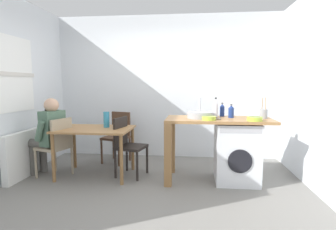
% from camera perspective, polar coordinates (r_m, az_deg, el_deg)
% --- Properties ---
extents(ground_plane, '(5.46, 5.46, 0.00)m').
position_cam_1_polar(ground_plane, '(3.55, -3.44, -16.46)').
color(ground_plane, slate).
extents(wall_back, '(4.60, 0.10, 2.70)m').
position_cam_1_polar(wall_back, '(5.00, -0.27, 6.18)').
color(wall_back, silver).
rests_on(wall_back, ground_plane).
extents(wall_counter_side, '(0.10, 3.80, 2.70)m').
position_cam_1_polar(wall_counter_side, '(3.60, 32.65, 4.93)').
color(wall_counter_side, silver).
rests_on(wall_counter_side, ground_plane).
extents(radiator, '(0.10, 0.80, 0.70)m').
position_cam_1_polar(radiator, '(4.47, -29.48, -7.69)').
color(radiator, white).
rests_on(radiator, ground_plane).
extents(dining_table, '(1.10, 0.76, 0.74)m').
position_cam_1_polar(dining_table, '(4.08, -15.86, -4.17)').
color(dining_table, '#9E7042').
rests_on(dining_table, ground_plane).
extents(chair_person_seat, '(0.50, 0.50, 0.90)m').
position_cam_1_polar(chair_person_seat, '(4.23, -23.38, -5.95)').
color(chair_person_seat, gray).
rests_on(chair_person_seat, ground_plane).
extents(chair_opposite, '(0.48, 0.48, 0.90)m').
position_cam_1_polar(chair_opposite, '(4.02, -9.08, -6.14)').
color(chair_opposite, black).
rests_on(chair_opposite, ground_plane).
extents(chair_spare_by_wall, '(0.50, 0.50, 0.90)m').
position_cam_1_polar(chair_spare_by_wall, '(4.78, -11.02, -4.13)').
color(chair_spare_by_wall, '#4C3323').
rests_on(chair_spare_by_wall, ground_plane).
extents(seated_person, '(0.56, 0.54, 1.20)m').
position_cam_1_polar(seated_person, '(4.32, -24.94, -3.57)').
color(seated_person, '#595651').
rests_on(seated_person, ground_plane).
extents(kitchen_counter, '(1.50, 0.68, 0.92)m').
position_cam_1_polar(kitchen_counter, '(3.76, 7.91, -3.08)').
color(kitchen_counter, '#9E7042').
rests_on(kitchen_counter, ground_plane).
extents(washing_machine, '(0.60, 0.61, 0.86)m').
position_cam_1_polar(washing_machine, '(3.87, 14.93, -7.97)').
color(washing_machine, silver).
rests_on(washing_machine, ground_plane).
extents(sink_basin, '(0.38, 0.38, 0.09)m').
position_cam_1_polar(sink_basin, '(3.73, 7.17, 0.02)').
color(sink_basin, '#9EA0A5').
rests_on(sink_basin, kitchen_counter).
extents(tap, '(0.02, 0.02, 0.28)m').
position_cam_1_polar(tap, '(3.89, 7.14, 1.71)').
color(tap, '#B2B2B7').
rests_on(tap, kitchen_counter).
extents(bottle_tall_green, '(0.07, 0.07, 0.29)m').
position_cam_1_polar(bottle_tall_green, '(3.86, 10.51, 1.48)').
color(bottle_tall_green, silver).
rests_on(bottle_tall_green, kitchen_counter).
extents(bottle_squat_brown, '(0.07, 0.07, 0.21)m').
position_cam_1_polar(bottle_squat_brown, '(3.97, 11.91, 1.04)').
color(bottle_squat_brown, navy).
rests_on(bottle_squat_brown, kitchen_counter).
extents(bottle_clear_small, '(0.08, 0.08, 0.20)m').
position_cam_1_polar(bottle_clear_small, '(3.84, 13.82, 0.73)').
color(bottle_clear_small, navy).
rests_on(bottle_clear_small, kitchen_counter).
extents(mixing_bowl, '(0.19, 0.19, 0.05)m').
position_cam_1_polar(mixing_bowl, '(3.53, 9.09, -0.64)').
color(mixing_bowl, '#A8C63D').
rests_on(mixing_bowl, kitchen_counter).
extents(utensil_crock, '(0.11, 0.11, 0.30)m').
position_cam_1_polar(utensil_crock, '(3.90, 20.40, 0.30)').
color(utensil_crock, gray).
rests_on(utensil_crock, kitchen_counter).
extents(colander, '(0.20, 0.20, 0.06)m').
position_cam_1_polar(colander, '(3.60, 18.66, -0.75)').
color(colander, '#A8C63D').
rests_on(colander, kitchen_counter).
extents(vase, '(0.09, 0.09, 0.24)m').
position_cam_1_polar(vase, '(4.09, -13.49, -0.99)').
color(vase, teal).
rests_on(vase, dining_table).
extents(scissors, '(0.15, 0.06, 0.01)m').
position_cam_1_polar(scissors, '(3.64, 10.54, -0.85)').
color(scissors, '#B2B2B7').
rests_on(scissors, kitchen_counter).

